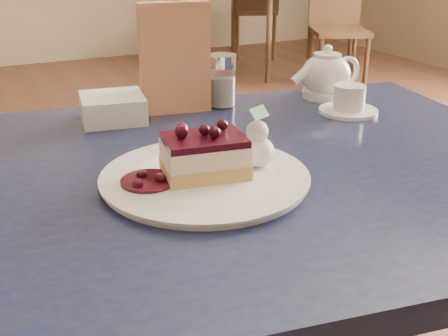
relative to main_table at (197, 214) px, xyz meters
name	(u,v)px	position (x,y,z in m)	size (l,w,h in m)	color
main_table	(197,214)	(0.00, 0.00, 0.00)	(1.40, 1.04, 0.80)	#18243B
dessert_plate	(205,178)	(-0.01, -0.05, 0.09)	(0.32, 0.32, 0.01)	white
cheesecake_slice	(205,156)	(-0.01, -0.05, 0.13)	(0.14, 0.11, 0.06)	#ECD27B
whipped_cream	(257,151)	(0.08, -0.06, 0.12)	(0.06, 0.06, 0.05)	white
berry_sauce	(148,181)	(-0.10, -0.04, 0.10)	(0.09, 0.09, 0.01)	black
tea_set	(330,81)	(0.45, 0.25, 0.13)	(0.17, 0.25, 0.11)	white
menu_card	(175,59)	(0.09, 0.32, 0.20)	(0.15, 0.03, 0.24)	#D6B28A
sugar_shaker	(222,80)	(0.20, 0.31, 0.14)	(0.06, 0.06, 0.12)	white
napkin_stack	(113,108)	(-0.05, 0.32, 0.11)	(0.13, 0.13, 0.05)	white
bg_table_far_right	(290,63)	(2.43, 3.54, -0.65)	(1.23, 1.82, 1.21)	#18243B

